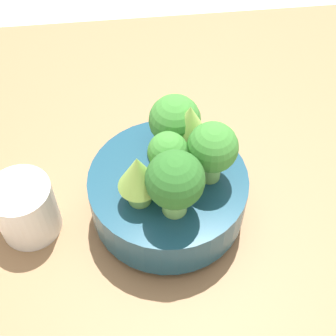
% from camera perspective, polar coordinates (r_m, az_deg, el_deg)
% --- Properties ---
extents(ground_plane, '(6.00, 6.00, 0.00)m').
position_cam_1_polar(ground_plane, '(0.69, 1.07, -5.46)').
color(ground_plane, silver).
extents(table, '(0.89, 0.85, 0.03)m').
position_cam_1_polar(table, '(0.67, 1.09, -4.70)').
color(table, olive).
rests_on(table, ground_plane).
extents(bowl, '(0.20, 0.20, 0.08)m').
position_cam_1_polar(bowl, '(0.61, 0.00, -3.12)').
color(bowl, navy).
rests_on(bowl, table).
extents(romanesco_piece_near, '(0.05, 0.05, 0.08)m').
position_cam_1_polar(romanesco_piece_near, '(0.57, 2.66, 5.29)').
color(romanesco_piece_near, '#7AB256').
rests_on(romanesco_piece_near, bowl).
extents(romanesco_piece_far, '(0.05, 0.05, 0.08)m').
position_cam_1_polar(romanesco_piece_far, '(0.53, -3.67, -0.96)').
color(romanesco_piece_far, '#6BA34C').
rests_on(romanesco_piece_far, bowl).
extents(broccoli_floret_right, '(0.07, 0.07, 0.08)m').
position_cam_1_polar(broccoli_floret_right, '(0.59, 0.53, 5.75)').
color(broccoli_floret_right, '#7AB256').
rests_on(broccoli_floret_right, bowl).
extents(broccoli_floret_front, '(0.06, 0.06, 0.09)m').
position_cam_1_polar(broccoli_floret_front, '(0.55, 5.43, 2.29)').
color(broccoli_floret_front, '#6BA34C').
rests_on(broccoli_floret_front, bowl).
extents(broccoli_floret_center, '(0.05, 0.05, 0.07)m').
position_cam_1_polar(broccoli_floret_center, '(0.55, 0.00, 1.59)').
color(broccoli_floret_center, '#7AB256').
rests_on(broccoli_floret_center, bowl).
extents(broccoli_floret_left, '(0.07, 0.07, 0.09)m').
position_cam_1_polar(broccoli_floret_left, '(0.51, 0.86, -1.69)').
color(broccoli_floret_left, '#7AB256').
rests_on(broccoli_floret_left, bowl).
extents(cup, '(0.08, 0.08, 0.08)m').
position_cam_1_polar(cup, '(0.63, -16.98, -4.76)').
color(cup, silver).
rests_on(cup, table).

